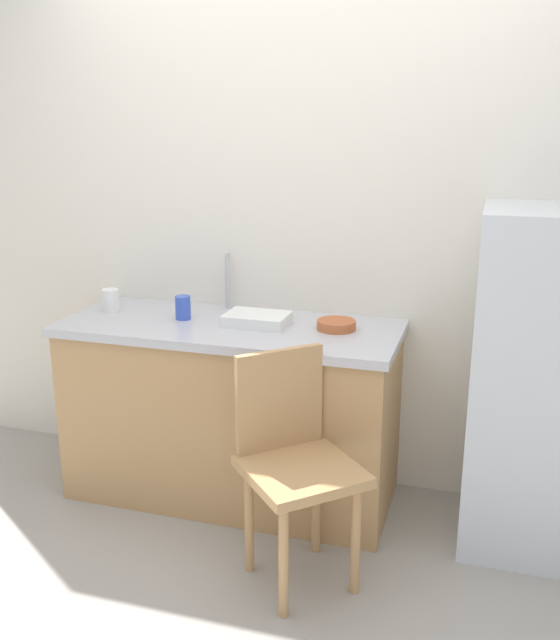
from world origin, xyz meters
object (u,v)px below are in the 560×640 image
Objects in this scene: terracotta_bowl at (336,325)px; cup_white at (111,300)px; chair at (294,458)px; cup_blue at (183,308)px; refrigerator at (544,383)px; dish_tray at (257,319)px.

cup_white is (-1.10, -0.02, 0.03)m from terracotta_bowl.
chair is 0.95m from cup_blue.
refrigerator reaches higher than cup_white.
cup_white reaches higher than terracotta_bowl.
cup_white is at bearing 179.54° from refrigerator.
terracotta_bowl is 1.10m from cup_white.
refrigerator is 1.97m from cup_white.
chair is at bearing -58.64° from dish_tray.
refrigerator reaches higher than cup_blue.
terracotta_bowl is 1.59× the size of cup_white.
cup_blue is at bearing -179.60° from refrigerator.
cup_blue reaches higher than terracotta_bowl.
refrigerator is 1.58× the size of chair.
dish_tray is 1.64× the size of terracotta_bowl.
refrigerator reaches higher than terracotta_bowl.
dish_tray is 0.35m from cup_blue.
refrigerator is at bearing -2.20° from terracotta_bowl.
cup_white is 0.99× the size of cup_blue.
cup_blue is at bearing -176.42° from terracotta_bowl.
dish_tray is 2.61× the size of cup_white.
terracotta_bowl is at bearing 3.58° from cup_blue.
refrigerator is at bearing 0.40° from cup_blue.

